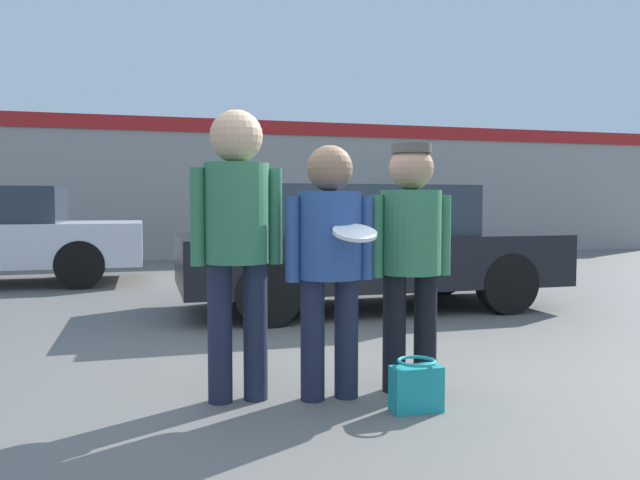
{
  "coord_description": "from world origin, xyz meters",
  "views": [
    {
      "loc": [
        -1.34,
        -3.95,
        1.23
      ],
      "look_at": [
        -0.24,
        -0.04,
        0.98
      ],
      "focal_mm": 35.0,
      "sensor_mm": 36.0,
      "label": 1
    }
  ],
  "objects_px": {
    "shrub": "(412,226)",
    "person_right": "(411,243)",
    "handbag": "(416,386)",
    "person_middle_with_frisbee": "(330,249)",
    "parked_car_near": "(366,246)",
    "person_left": "(237,225)"
  },
  "relations": [
    {
      "from": "person_right",
      "to": "parked_car_near",
      "type": "relative_size",
      "value": 0.37
    },
    {
      "from": "shrub",
      "to": "handbag",
      "type": "height_order",
      "value": "shrub"
    },
    {
      "from": "person_left",
      "to": "person_middle_with_frisbee",
      "type": "relative_size",
      "value": 1.13
    },
    {
      "from": "person_right",
      "to": "person_left",
      "type": "bearing_deg",
      "value": 175.98
    },
    {
      "from": "person_right",
      "to": "handbag",
      "type": "height_order",
      "value": "person_right"
    },
    {
      "from": "person_left",
      "to": "person_right",
      "type": "bearing_deg",
      "value": -4.02
    },
    {
      "from": "person_left",
      "to": "handbag",
      "type": "relative_size",
      "value": 5.8
    },
    {
      "from": "person_right",
      "to": "handbag",
      "type": "bearing_deg",
      "value": -108.58
    },
    {
      "from": "person_left",
      "to": "person_right",
      "type": "height_order",
      "value": "person_left"
    },
    {
      "from": "person_middle_with_frisbee",
      "to": "parked_car_near",
      "type": "height_order",
      "value": "person_middle_with_frisbee"
    },
    {
      "from": "person_middle_with_frisbee",
      "to": "parked_car_near",
      "type": "distance_m",
      "value": 3.43
    },
    {
      "from": "shrub",
      "to": "handbag",
      "type": "xyz_separation_m",
      "value": [
        -4.24,
        -9.57,
        -0.56
      ]
    },
    {
      "from": "person_left",
      "to": "handbag",
      "type": "height_order",
      "value": "person_left"
    },
    {
      "from": "person_middle_with_frisbee",
      "to": "person_right",
      "type": "xyz_separation_m",
      "value": [
        0.56,
        0.04,
        0.03
      ]
    },
    {
      "from": "shrub",
      "to": "person_right",
      "type": "bearing_deg",
      "value": -114.15
    },
    {
      "from": "person_middle_with_frisbee",
      "to": "parked_car_near",
      "type": "xyz_separation_m",
      "value": [
        1.38,
        3.13,
        -0.22
      ]
    },
    {
      "from": "person_right",
      "to": "shrub",
      "type": "distance_m",
      "value": 10.04
    },
    {
      "from": "person_middle_with_frisbee",
      "to": "person_right",
      "type": "height_order",
      "value": "person_right"
    },
    {
      "from": "shrub",
      "to": "person_left",
      "type": "bearing_deg",
      "value": -119.91
    },
    {
      "from": "person_middle_with_frisbee",
      "to": "shrub",
      "type": "bearing_deg",
      "value": 63.11
    },
    {
      "from": "person_right",
      "to": "shrub",
      "type": "bearing_deg",
      "value": 65.85
    },
    {
      "from": "shrub",
      "to": "parked_car_near",
      "type": "bearing_deg",
      "value": -118.45
    }
  ]
}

